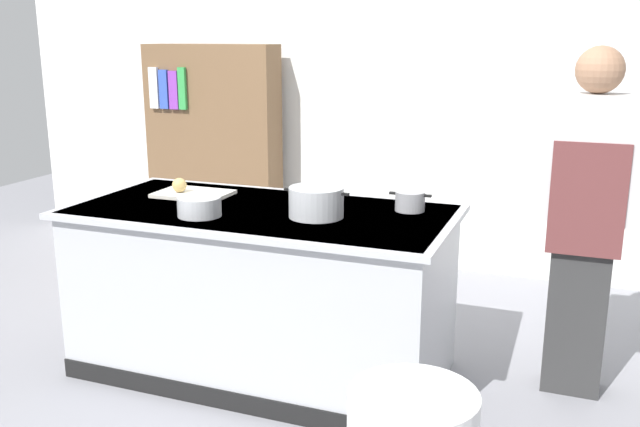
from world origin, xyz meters
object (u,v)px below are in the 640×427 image
object	(u,v)px
stock_pot	(316,202)
sauce_pan	(410,201)
bookshelf	(214,151)
mixing_bowl	(199,207)
person_chef	(586,216)
onion	(179,185)

from	to	relation	value
stock_pot	sauce_pan	distance (m)	0.49
sauce_pan	bookshelf	size ratio (longest dim) A/B	0.13
stock_pot	mixing_bowl	bearing A→B (deg)	-160.79
person_chef	bookshelf	xyz separation A→B (m)	(-2.85, 1.42, -0.06)
person_chef	stock_pot	bearing A→B (deg)	121.73
stock_pot	sauce_pan	bearing A→B (deg)	35.54
onion	sauce_pan	world-z (taller)	same
mixing_bowl	bookshelf	world-z (taller)	bookshelf
stock_pot	onion	bearing A→B (deg)	169.62
sauce_pan	bookshelf	world-z (taller)	bookshelf
onion	mixing_bowl	size ratio (longest dim) A/B	0.37
onion	person_chef	distance (m)	2.13
sauce_pan	person_chef	distance (m)	0.85
sauce_pan	person_chef	world-z (taller)	person_chef
onion	stock_pot	distance (m)	0.89
onion	sauce_pan	xyz separation A→B (m)	(1.27, 0.12, -0.01)
stock_pot	person_chef	size ratio (longest dim) A/B	0.20
sauce_pan	person_chef	size ratio (longest dim) A/B	0.13
person_chef	sauce_pan	bearing A→B (deg)	112.29
mixing_bowl	person_chef	xyz separation A→B (m)	(1.78, 0.62, -0.03)
person_chef	bookshelf	distance (m)	3.19
stock_pot	bookshelf	distance (m)	2.46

